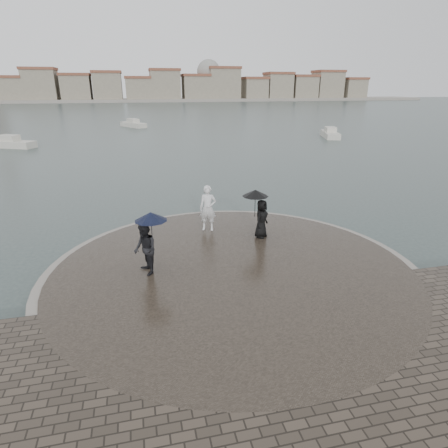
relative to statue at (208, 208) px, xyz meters
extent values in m
plane|color=#2B3835|center=(0.13, -7.17, -1.31)|extent=(400.00, 400.00, 0.00)
cylinder|color=gray|center=(0.13, -3.67, -1.15)|extent=(12.50, 12.50, 0.32)
cylinder|color=#2D261E|center=(0.13, -3.67, -1.13)|extent=(11.90, 11.90, 0.36)
imported|color=silver|center=(0.00, 0.00, 0.00)|extent=(0.80, 0.64, 1.91)
imported|color=black|center=(-2.69, -3.42, -0.10)|extent=(0.85, 0.97, 1.70)
cylinder|color=black|center=(-2.44, -3.32, 0.40)|extent=(0.02, 0.02, 0.90)
cone|color=black|center=(-2.44, -3.32, 0.95)|extent=(1.04, 1.04, 0.28)
imported|color=black|center=(1.91, -1.28, -0.18)|extent=(0.87, 0.89, 1.55)
cylinder|color=black|center=(1.66, -1.18, 0.35)|extent=(0.02, 0.02, 0.90)
cone|color=black|center=(1.66, -1.18, 0.87)|extent=(1.03, 1.03, 0.26)
cube|color=gray|center=(0.13, 155.83, -0.71)|extent=(260.00, 20.00, 1.20)
cube|color=gray|center=(-47.87, 152.83, 3.19)|extent=(10.00, 10.00, 9.00)
cube|color=brown|center=(-47.87, 152.83, 8.19)|extent=(10.60, 10.60, 1.00)
cube|color=gray|center=(-36.87, 152.83, 4.69)|extent=(12.00, 10.00, 12.00)
cube|color=brown|center=(-36.87, 152.83, 11.19)|extent=(12.60, 10.60, 1.00)
cube|color=gray|center=(-23.87, 152.83, 3.69)|extent=(11.00, 10.00, 10.00)
cube|color=brown|center=(-23.87, 152.83, 9.19)|extent=(11.60, 10.60, 1.00)
cube|color=gray|center=(-11.87, 152.83, 4.19)|extent=(11.00, 10.00, 11.00)
cube|color=brown|center=(-11.87, 152.83, 10.19)|extent=(11.60, 10.60, 1.00)
cube|color=gray|center=(0.13, 152.83, 3.19)|extent=(10.00, 10.00, 9.00)
cube|color=brown|center=(0.13, 152.83, 8.19)|extent=(10.60, 10.60, 1.00)
cube|color=gray|center=(11.13, 152.83, 4.69)|extent=(12.00, 10.00, 12.00)
cube|color=brown|center=(11.13, 152.83, 11.19)|extent=(12.60, 10.60, 1.00)
cube|color=gray|center=(24.13, 152.83, 3.69)|extent=(11.00, 10.00, 10.00)
cube|color=brown|center=(24.13, 152.83, 9.19)|extent=(11.60, 10.60, 1.00)
cube|color=gray|center=(36.13, 152.83, 5.19)|extent=(13.00, 10.00, 13.00)
cube|color=brown|center=(36.13, 152.83, 12.19)|extent=(13.60, 10.60, 1.00)
cube|color=gray|center=(50.13, 152.83, 3.19)|extent=(10.00, 10.00, 9.00)
cube|color=brown|center=(50.13, 152.83, 8.19)|extent=(10.60, 10.60, 1.00)
cube|color=gray|center=(61.13, 152.83, 4.19)|extent=(11.00, 10.00, 11.00)
cube|color=brown|center=(61.13, 152.83, 10.19)|extent=(11.60, 10.60, 1.00)
cube|color=gray|center=(73.13, 152.83, 3.69)|extent=(11.00, 10.00, 10.00)
cube|color=brown|center=(73.13, 152.83, 9.19)|extent=(11.60, 10.60, 1.00)
cube|color=gray|center=(85.13, 152.83, 4.69)|extent=(12.00, 10.00, 12.00)
cube|color=brown|center=(85.13, 152.83, 11.19)|extent=(12.60, 10.60, 1.00)
cube|color=gray|center=(98.13, 152.83, 3.19)|extent=(10.00, 10.00, 9.00)
cube|color=brown|center=(98.13, 152.83, 8.19)|extent=(10.60, 10.60, 1.00)
sphere|color=gray|center=(30.13, 154.83, 10.69)|extent=(10.00, 10.00, 10.00)
cube|color=beige|center=(-2.84, 48.22, -1.06)|extent=(4.13, 5.57, 0.90)
cube|color=beige|center=(-2.84, 48.22, -0.46)|extent=(2.04, 2.33, 0.90)
cube|color=beige|center=(21.31, 29.32, -1.06)|extent=(3.21, 5.73, 0.90)
cube|color=beige|center=(21.31, 29.32, -0.46)|extent=(1.75, 2.27, 0.90)
cube|color=beige|center=(-15.64, 29.41, -1.06)|extent=(5.62, 3.96, 0.90)
cube|color=beige|center=(-15.64, 29.41, -0.46)|extent=(2.33, 1.99, 0.90)
camera|label=1|loc=(-2.71, -14.56, 4.75)|focal=30.00mm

